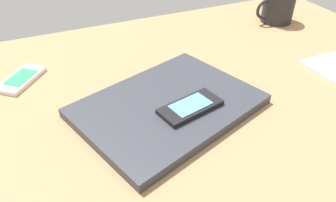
{
  "coord_description": "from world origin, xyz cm",
  "views": [
    {
      "loc": [
        28.15,
        48.67,
        40.15
      ],
      "look_at": [
        8.41,
        4.48,
        5.0
      ],
      "focal_mm": 34.54,
      "sensor_mm": 36.0,
      "label": 1
    }
  ],
  "objects_px": {
    "laptop_closed": "(168,106)",
    "coffee_mug": "(278,7)",
    "cell_phone_on_laptop": "(190,107)",
    "cell_phone_on_desk": "(21,79)"
  },
  "relations": [
    {
      "from": "laptop_closed",
      "to": "coffee_mug",
      "type": "bearing_deg",
      "value": -168.8
    },
    {
      "from": "cell_phone_on_laptop",
      "to": "cell_phone_on_desk",
      "type": "distance_m",
      "value": 0.37
    },
    {
      "from": "coffee_mug",
      "to": "laptop_closed",
      "type": "bearing_deg",
      "value": 29.56
    },
    {
      "from": "cell_phone_on_laptop",
      "to": "coffee_mug",
      "type": "distance_m",
      "value": 0.53
    },
    {
      "from": "laptop_closed",
      "to": "coffee_mug",
      "type": "distance_m",
      "value": 0.54
    },
    {
      "from": "cell_phone_on_laptop",
      "to": "coffee_mug",
      "type": "bearing_deg",
      "value": -145.56
    },
    {
      "from": "cell_phone_on_laptop",
      "to": "coffee_mug",
      "type": "relative_size",
      "value": 1.03
    },
    {
      "from": "laptop_closed",
      "to": "cell_phone_on_desk",
      "type": "height_order",
      "value": "laptop_closed"
    },
    {
      "from": "laptop_closed",
      "to": "coffee_mug",
      "type": "relative_size",
      "value": 2.66
    },
    {
      "from": "cell_phone_on_desk",
      "to": "coffee_mug",
      "type": "bearing_deg",
      "value": -176.36
    }
  ]
}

